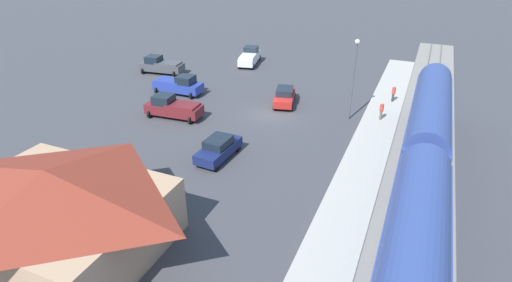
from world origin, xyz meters
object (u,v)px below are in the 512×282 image
object	(u,v)px
station_building	(54,209)
pickup_maroon	(173,107)
pickup_charcoal	(161,65)
sedan_red	(285,96)
pickup_blue	(179,85)
sedan_navy	(218,148)
pedestrian_waiting_far	(382,110)
light_pole_near_platform	(354,70)
pedestrian_on_platform	(394,92)
pickup_white	(250,57)
passenger_train	(422,174)

from	to	relation	value
station_building	pickup_maroon	distance (m)	18.22
pickup_charcoal	sedan_red	distance (m)	17.90
pickup_blue	sedan_navy	size ratio (longest dim) A/B	1.19
pedestrian_waiting_far	light_pole_near_platform	distance (m)	4.50
pedestrian_on_platform	pickup_maroon	size ratio (longest dim) A/B	0.31
pickup_white	sedan_red	bearing A→B (deg)	128.13
sedan_navy	passenger_train	bearing A→B (deg)	175.22
light_pole_near_platform	pickup_charcoal	bearing A→B (deg)	-10.83
sedan_navy	pickup_maroon	bearing A→B (deg)	-34.64
pedestrian_on_platform	sedan_navy	bearing A→B (deg)	56.75
pickup_white	passenger_train	bearing A→B (deg)	131.88
passenger_train	pickup_white	bearing A→B (deg)	-48.12
pedestrian_on_platform	pickup_charcoal	distance (m)	27.73
sedan_navy	light_pole_near_platform	world-z (taller)	light_pole_near_platform
pickup_white	light_pole_near_platform	world-z (taller)	light_pole_near_platform
sedan_navy	pedestrian_waiting_far	bearing A→B (deg)	-131.92
passenger_train	station_building	distance (m)	21.15
station_building	pedestrian_on_platform	bearing A→B (deg)	-116.35
pickup_blue	pickup_charcoal	bearing A→B (deg)	-41.29
sedan_navy	pickup_white	bearing A→B (deg)	-71.49
passenger_train	pickup_maroon	size ratio (longest dim) A/B	5.99
station_building	pedestrian_on_platform	xyz separation A→B (m)	(-14.50, -29.29, -1.31)
pickup_maroon	passenger_train	bearing A→B (deg)	163.69
sedan_red	light_pole_near_platform	size ratio (longest dim) A/B	0.64
passenger_train	pedestrian_waiting_far	xyz separation A→B (m)	(3.98, -13.07, -1.58)
passenger_train	pickup_blue	size ratio (longest dim) A/B	6.07
pedestrian_waiting_far	pickup_blue	distance (m)	21.28
pickup_maroon	sedan_navy	distance (m)	9.33
station_building	light_pole_near_platform	bearing A→B (deg)	-115.20
station_building	pickup_charcoal	bearing A→B (deg)	-65.11
pedestrian_on_platform	pickup_maroon	distance (m)	22.12
pickup_maroon	sedan_navy	xyz separation A→B (m)	(-7.68, 5.30, -0.15)
pedestrian_waiting_far	sedan_navy	distance (m)	15.93
passenger_train	station_building	xyz separation A→B (m)	(18.00, 11.11, -0.27)
pickup_white	sedan_navy	bearing A→B (deg)	108.51
pedestrian_waiting_far	pickup_white	bearing A→B (deg)	-33.18
pickup_charcoal	pickup_blue	distance (m)	7.94
pickup_blue	sedan_navy	distance (m)	15.22
pedestrian_on_platform	sedan_navy	size ratio (longest dim) A/B	0.37
passenger_train	light_pole_near_platform	world-z (taller)	light_pole_near_platform
sedan_red	light_pole_near_platform	world-z (taller)	light_pole_near_platform
pickup_maroon	pedestrian_waiting_far	bearing A→B (deg)	-160.34
pedestrian_waiting_far	passenger_train	bearing A→B (deg)	106.94
pedestrian_waiting_far	pickup_white	size ratio (longest dim) A/B	0.30
pedestrian_waiting_far	light_pole_near_platform	size ratio (longest dim) A/B	0.23
pedestrian_on_platform	passenger_train	bearing A→B (deg)	100.88
pickup_maroon	sedan_red	distance (m)	11.30
passenger_train	pickup_blue	world-z (taller)	passenger_train
station_building	sedan_red	xyz separation A→B (m)	(-4.33, -24.93, -1.71)
station_building	pickup_blue	bearing A→B (deg)	-72.69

